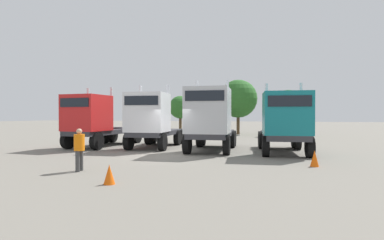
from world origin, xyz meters
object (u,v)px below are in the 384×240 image
(semi_truck_white, at_px, (151,120))
(visitor_in_hivis, at_px, (79,147))
(semi_truck_silver, at_px, (210,119))
(semi_truck_teal, at_px, (285,123))
(semi_truck_red, at_px, (94,120))
(traffic_cone_near, at_px, (109,174))
(traffic_cone_far, at_px, (315,159))

(semi_truck_white, distance_m, visitor_in_hivis, 8.35)
(semi_truck_silver, distance_m, semi_truck_teal, 4.23)
(semi_truck_silver, distance_m, visitor_in_hivis, 8.32)
(semi_truck_red, xyz_separation_m, semi_truck_white, (3.96, 0.55, 0.03))
(semi_truck_red, distance_m, semi_truck_teal, 12.28)
(traffic_cone_near, bearing_deg, semi_truck_silver, 84.50)
(semi_truck_teal, relative_size, visitor_in_hivis, 3.86)
(semi_truck_white, xyz_separation_m, traffic_cone_near, (3.21, -9.85, -1.55))
(semi_truck_teal, xyz_separation_m, traffic_cone_near, (-5.11, -9.39, -1.46))
(semi_truck_silver, height_order, visitor_in_hivis, semi_truck_silver)
(semi_truck_white, bearing_deg, traffic_cone_far, 59.20)
(semi_truck_teal, bearing_deg, semi_truck_silver, -95.16)
(visitor_in_hivis, height_order, traffic_cone_far, visitor_in_hivis)
(semi_truck_teal, height_order, traffic_cone_near, semi_truck_teal)
(traffic_cone_near, distance_m, traffic_cone_far, 8.41)
(semi_truck_silver, relative_size, visitor_in_hivis, 3.89)
(visitor_in_hivis, bearing_deg, semi_truck_silver, -124.10)
(semi_truck_white, relative_size, visitor_in_hivis, 3.85)
(semi_truck_red, relative_size, traffic_cone_near, 10.45)
(traffic_cone_far, bearing_deg, semi_truck_teal, 108.00)
(semi_truck_silver, bearing_deg, semi_truck_white, -104.93)
(semi_truck_white, distance_m, semi_truck_teal, 8.33)
(traffic_cone_near, bearing_deg, semi_truck_teal, 61.46)
(traffic_cone_far, bearing_deg, semi_truck_silver, 146.09)
(semi_truck_teal, bearing_deg, semi_truck_white, -101.09)
(semi_truck_teal, height_order, traffic_cone_far, semi_truck_teal)
(semi_truck_teal, xyz_separation_m, traffic_cone_far, (1.26, -3.89, -1.42))
(semi_truck_white, xyz_separation_m, semi_truck_teal, (8.32, -0.47, -0.09))
(traffic_cone_far, bearing_deg, visitor_in_hivis, -155.87)
(semi_truck_red, distance_m, visitor_in_hivis, 9.14)
(semi_truck_silver, bearing_deg, visitor_in_hivis, -28.78)
(semi_truck_red, relative_size, semi_truck_silver, 1.00)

